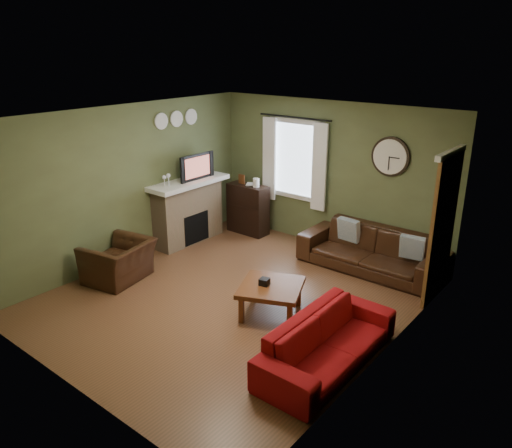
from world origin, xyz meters
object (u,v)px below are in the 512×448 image
Objects in this scene: sofa_brown at (371,250)px; sofa_red at (328,342)px; armchair at (119,261)px; coffee_table at (271,299)px; bookshelf at (248,209)px.

sofa_red is (0.78, -2.65, -0.05)m from sofa_brown.
armchair is 2.56m from coffee_table.
armchair is 1.19× the size of coffee_table.
coffee_table is (-0.41, -2.15, -0.12)m from sofa_brown.
sofa_red is at bearing 80.49° from armchair.
sofa_brown reaches higher than sofa_red.
bookshelf is 0.49× the size of sofa_red.
bookshelf is at bearing 178.64° from sofa_brown.
armchair is (-2.89, -2.79, -0.03)m from sofa_brown.
sofa_red is 1.29m from coffee_table.
sofa_red is at bearing -22.58° from coffee_table.
bookshelf reaches higher than armchair.
coffee_table is (2.24, -2.22, -0.26)m from bookshelf.
armchair reaches higher than coffee_table.
armchair is at bearing -135.94° from sofa_brown.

